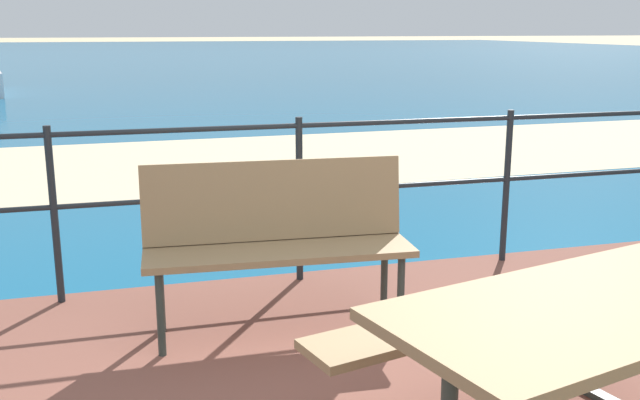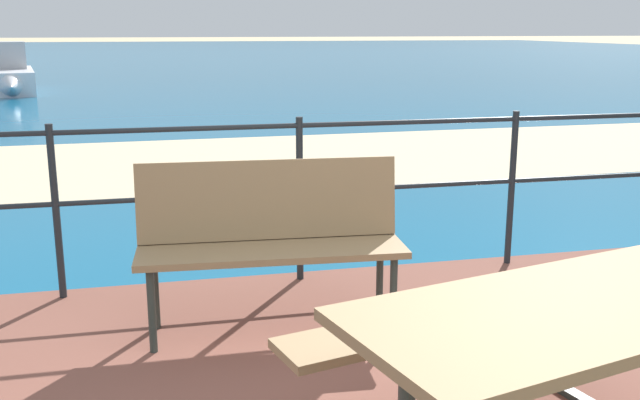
% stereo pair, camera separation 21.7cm
% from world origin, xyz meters
% --- Properties ---
extents(sea_water, '(90.00, 90.00, 0.01)m').
position_xyz_m(sea_water, '(0.00, 40.00, 0.01)').
color(sea_water, '#145B84').
rests_on(sea_water, ground).
extents(beach_strip, '(54.07, 4.98, 0.01)m').
position_xyz_m(beach_strip, '(0.00, 7.17, 0.01)').
color(beach_strip, beige).
rests_on(beach_strip, ground).
extents(picnic_table, '(1.81, 1.78, 0.75)m').
position_xyz_m(picnic_table, '(0.39, -0.02, 0.63)').
color(picnic_table, '#8C704C').
rests_on(picnic_table, patio_paving).
extents(park_bench, '(1.43, 0.51, 0.91)m').
position_xyz_m(park_bench, '(-0.31, 1.75, 0.61)').
color(park_bench, '#8C704C').
rests_on(park_bench, patio_paving).
extents(railing_fence, '(5.94, 0.04, 1.06)m').
position_xyz_m(railing_fence, '(0.00, 2.47, 0.73)').
color(railing_fence, '#1E2328').
rests_on(railing_fence, patio_paving).
extents(boat_far, '(1.68, 4.23, 1.27)m').
position_xyz_m(boat_far, '(-4.41, 18.44, 0.42)').
color(boat_far, silver).
rests_on(boat_far, sea_water).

